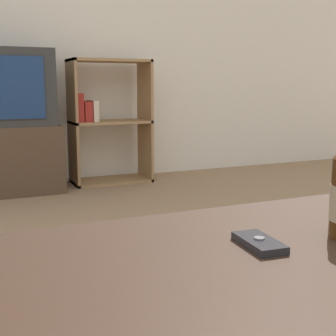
# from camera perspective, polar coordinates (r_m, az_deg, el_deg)

# --- Properties ---
(back_wall) EXTENTS (8.00, 0.05, 2.60)m
(back_wall) POSITION_cam_1_polar(r_m,az_deg,el_deg) (3.66, -19.54, 18.50)
(back_wall) COLOR silver
(back_wall) RESTS_ON ground_plane
(coffee_table) EXTENTS (1.12, 0.69, 0.45)m
(coffee_table) POSITION_cam_1_polar(r_m,az_deg,el_deg) (0.75, 6.12, -17.44)
(coffee_table) COLOR #332116
(coffee_table) RESTS_ON ground_plane
(bookshelf) EXTENTS (0.58, 0.30, 0.92)m
(bookshelf) POSITION_cam_1_polar(r_m,az_deg,el_deg) (3.53, -7.62, 5.86)
(bookshelf) COLOR #99754C
(bookshelf) RESTS_ON ground_plane
(cell_phone) EXTENTS (0.06, 0.11, 0.02)m
(cell_phone) POSITION_cam_1_polar(r_m,az_deg,el_deg) (0.84, 11.05, -8.94)
(cell_phone) COLOR #232328
(cell_phone) RESTS_ON coffee_table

